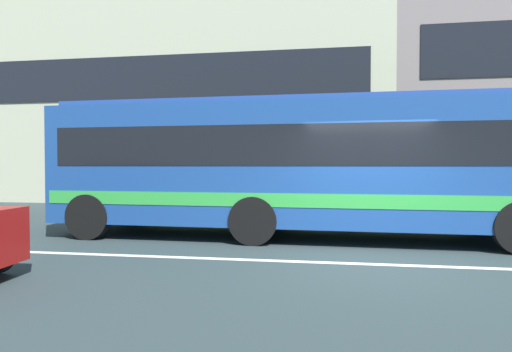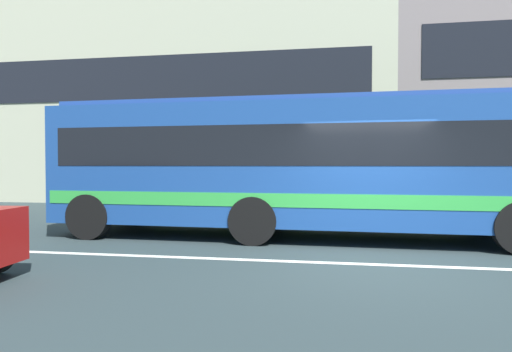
# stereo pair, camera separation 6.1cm
# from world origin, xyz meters

# --- Properties ---
(ground_plane) EXTENTS (160.00, 160.00, 0.00)m
(ground_plane) POSITION_xyz_m (0.00, 0.00, 0.00)
(ground_plane) COLOR #283538
(lane_centre_line) EXTENTS (60.00, 0.16, 0.01)m
(lane_centre_line) POSITION_xyz_m (0.00, 0.00, 0.00)
(lane_centre_line) COLOR silver
(lane_centre_line) RESTS_ON ground_plane
(hedge_row_far) EXTENTS (15.46, 1.10, 0.97)m
(hedge_row_far) POSITION_xyz_m (-0.37, 6.48, 0.48)
(hedge_row_far) COLOR #255318
(hedge_row_far) RESTS_ON ground_plane
(apartment_block_left) EXTENTS (23.71, 9.92, 9.04)m
(apartment_block_left) POSITION_xyz_m (-10.06, 14.65, 4.52)
(apartment_block_left) COLOR #B3B498
(apartment_block_left) RESTS_ON ground_plane
(transit_bus) EXTENTS (10.81, 2.86, 3.08)m
(transit_bus) POSITION_xyz_m (-1.59, 2.55, 1.70)
(transit_bus) COLOR navy
(transit_bus) RESTS_ON ground_plane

